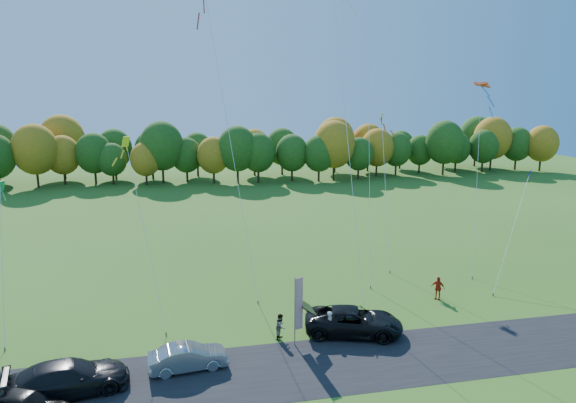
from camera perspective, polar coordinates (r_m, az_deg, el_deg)
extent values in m
plane|color=#305A17|center=(32.71, 2.21, -14.29)|extent=(160.00, 160.00, 0.00)
cube|color=black|center=(29.30, 4.19, -17.67)|extent=(90.00, 6.00, 0.01)
imported|color=black|center=(32.38, 7.32, -13.05)|extent=(6.48, 4.37, 1.65)
imported|color=#9F9EA3|center=(29.05, -11.02, -16.61)|extent=(4.31, 1.92, 1.37)
imported|color=black|center=(28.62, -23.24, -17.56)|extent=(6.11, 3.48, 1.67)
imported|color=silver|center=(31.74, 4.70, -13.48)|extent=(0.45, 0.65, 1.70)
imported|color=gray|center=(31.59, -0.81, -13.71)|extent=(0.88, 0.95, 1.56)
imported|color=red|center=(38.62, 16.31, -9.20)|extent=(1.00, 0.95, 1.66)
cylinder|color=#999999|center=(30.29, 0.76, -12.12)|extent=(0.06, 0.06, 4.22)
cube|color=red|center=(30.24, 1.20, -11.29)|extent=(0.51, 0.19, 3.16)
cube|color=navy|center=(29.82, 1.20, -9.21)|extent=(0.51, 0.18, 0.82)
cylinder|color=#4C3F33|center=(36.71, -3.36, -11.08)|extent=(0.08, 0.08, 0.20)
cylinder|color=#4C3F33|center=(39.73, 9.16, -9.37)|extent=(0.08, 0.08, 0.20)
cylinder|color=#4C3F33|center=(35.11, 8.49, -12.32)|extent=(0.08, 0.08, 0.20)
cylinder|color=#4C3F33|center=(43.65, 19.79, -7.96)|extent=(0.08, 0.08, 0.20)
cube|color=#D34317|center=(50.79, 20.71, 12.04)|extent=(3.15, 1.10, 1.21)
cylinder|color=#4C3F33|center=(33.11, -13.39, -14.10)|extent=(0.08, 0.08, 0.20)
cube|color=#FAFF1A|center=(37.20, -17.58, 6.36)|extent=(1.21, 1.21, 1.44)
cylinder|color=#4C3F33|center=(34.62, -28.95, -14.16)|extent=(0.08, 0.08, 0.20)
cube|color=#18914A|center=(38.02, -29.32, 1.53)|extent=(1.11, 1.11, 1.31)
cylinder|color=#4C3F33|center=(43.17, 11.26, -7.68)|extent=(0.08, 0.08, 0.20)
cube|color=white|center=(46.97, 10.37, 9.28)|extent=(1.14, 1.14, 1.35)
cylinder|color=#4C3F33|center=(40.74, 21.83, -9.57)|extent=(0.08, 0.08, 0.20)
cube|color=#0C12B2|center=(46.33, 25.25, 2.80)|extent=(0.97, 0.97, 1.14)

